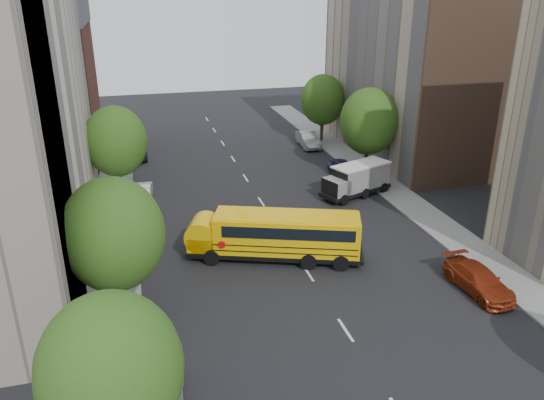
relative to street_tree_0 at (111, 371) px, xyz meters
name	(u,v)px	position (x,y,z in m)	size (l,w,h in m)	color
ground	(298,258)	(11.00, 14.00, -4.64)	(120.00, 120.00, 0.00)	black
sidewalk_left	(115,244)	(-0.50, 19.00, -4.58)	(3.00, 80.00, 0.12)	slate
sidewalk_right	(419,210)	(22.50, 19.00, -4.58)	(3.00, 80.00, 0.12)	slate
lane_markings	(261,202)	(11.00, 24.00, -4.64)	(0.15, 64.00, 0.01)	silver
building_left_redbrick	(42,93)	(-7.00, 42.00, 1.86)	(10.00, 15.00, 13.00)	maroon
building_right_far	(411,65)	(29.00, 34.00, 4.36)	(10.00, 22.00, 18.00)	tan
building_right_sidewall	(477,83)	(29.00, 23.00, 4.36)	(10.10, 0.30, 18.00)	brown
street_tree_0	(111,371)	(0.00, 0.00, 0.00)	(4.80, 4.80, 7.41)	#38281C
street_tree_1	(113,235)	(0.00, 10.00, 0.31)	(5.12, 5.12, 7.90)	#38281C
street_tree_2	(116,141)	(0.00, 28.00, 0.19)	(4.99, 4.99, 7.71)	#38281C
street_tree_4	(369,121)	(22.00, 28.00, 0.43)	(5.25, 5.25, 8.10)	#38281C
street_tree_5	(323,100)	(22.00, 40.00, 0.06)	(4.86, 4.86, 7.51)	#38281C
school_bus	(273,233)	(9.44, 14.45, -2.87)	(11.40, 6.25, 3.17)	black
safari_truck	(357,179)	(19.03, 23.35, -3.21)	(6.66, 4.28, 2.70)	black
parked_car_0	(163,398)	(1.57, 2.64, -3.86)	(1.84, 4.58, 1.56)	#B2B2B9
parked_car_1	(142,192)	(1.62, 26.85, -3.90)	(1.57, 4.49, 1.48)	silver
parked_car_2	(135,151)	(1.43, 38.91, -3.95)	(2.28, 4.94, 1.37)	black
parked_car_3	(479,280)	(19.80, 7.56, -3.92)	(2.01, 4.96, 1.44)	maroon
parked_car_4	(344,169)	(19.80, 28.01, -3.89)	(1.78, 4.43, 1.51)	#2D2D4E
parked_car_5	(308,140)	(19.80, 38.27, -3.85)	(1.68, 4.81, 1.58)	gray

